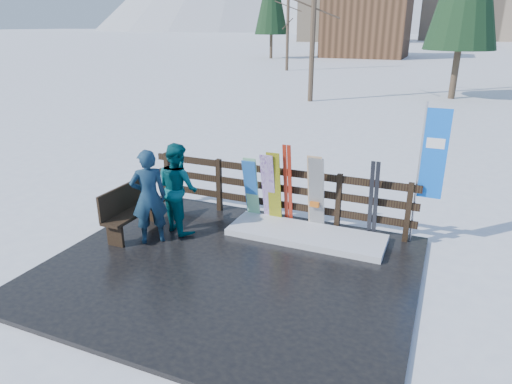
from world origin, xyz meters
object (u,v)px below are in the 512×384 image
at_px(snowboard_0, 251,190).
at_px(snowboard_4, 317,194).
at_px(person_front, 149,197).
at_px(person_back, 178,188).
at_px(bench, 131,208).
at_px(snowboard_2, 274,188).
at_px(snowboard_5, 315,193).
at_px(rental_flag, 430,159).
at_px(snowboard_1, 252,189).
at_px(snowboard_3, 269,189).

relative_size(snowboard_0, snowboard_4, 0.86).
relative_size(person_front, person_back, 1.01).
distance_m(bench, snowboard_2, 2.80).
bearing_deg(person_front, snowboard_2, -178.82).
relative_size(snowboard_2, snowboard_5, 0.97).
bearing_deg(snowboard_4, rental_flag, 7.95).
xyz_separation_m(snowboard_1, snowboard_4, (1.35, 0.00, 0.08)).
distance_m(snowboard_3, person_back, 1.78).
distance_m(snowboard_3, snowboard_4, 0.99).
height_order(bench, person_front, person_front).
bearing_deg(person_back, bench, 58.43).
bearing_deg(person_front, snowboard_3, -176.82).
bearing_deg(snowboard_2, person_front, -137.68).
relative_size(snowboard_1, rental_flag, 0.53).
bearing_deg(person_front, snowboard_0, -169.63).
relative_size(snowboard_1, snowboard_3, 0.92).
height_order(snowboard_2, snowboard_5, snowboard_5).
xyz_separation_m(rental_flag, person_back, (-4.40, -1.27, -0.73)).
distance_m(snowboard_0, person_front, 2.11).
height_order(snowboard_4, snowboard_5, snowboard_5).
bearing_deg(bench, rental_flag, 18.51).
xyz_separation_m(bench, person_front, (0.57, -0.18, 0.37)).
height_order(bench, person_back, person_back).
xyz_separation_m(bench, snowboard_3, (2.26, 1.46, 0.22)).
xyz_separation_m(snowboard_5, rental_flag, (1.97, 0.27, 0.83)).
height_order(bench, rental_flag, rental_flag).
xyz_separation_m(snowboard_2, snowboard_4, (0.87, 0.00, 0.00)).
distance_m(snowboard_4, rental_flag, 2.13).
bearing_deg(person_front, snowboard_5, 170.75).
xyz_separation_m(snowboard_1, rental_flag, (3.29, 0.27, 0.92)).
xyz_separation_m(snowboard_1, person_back, (-1.11, -1.00, 0.20)).
distance_m(snowboard_0, snowboard_5, 1.34).
height_order(snowboard_0, snowboard_1, snowboard_1).
bearing_deg(snowboard_4, person_back, -157.90).
distance_m(snowboard_0, snowboard_1, 0.03).
bearing_deg(snowboard_3, rental_flag, 5.28).
bearing_deg(snowboard_5, snowboard_4, -0.00).
relative_size(snowboard_1, snowboard_4, 0.89).
distance_m(snowboard_4, person_back, 2.66).
height_order(snowboard_3, person_front, person_front).
relative_size(bench, rental_flag, 0.58).
distance_m(bench, person_back, 0.98).
relative_size(bench, snowboard_5, 0.95).
bearing_deg(snowboard_2, snowboard_1, 180.00).
distance_m(snowboard_1, snowboard_2, 0.49).
height_order(snowboard_0, snowboard_2, snowboard_2).
xyz_separation_m(snowboard_0, snowboard_5, (1.33, 0.00, 0.12)).
bearing_deg(snowboard_1, person_back, -137.93).
bearing_deg(snowboard_4, snowboard_0, 180.00).
bearing_deg(person_front, snowboard_1, -169.87).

